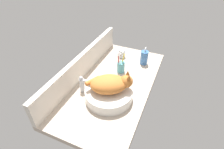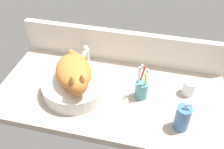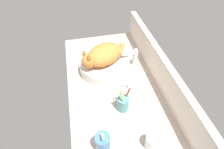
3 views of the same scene
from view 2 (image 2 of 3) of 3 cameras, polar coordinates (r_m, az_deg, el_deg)
name	(u,v)px [view 2 (image 2 of 3)]	position (r cm, az deg, el deg)	size (l,w,h in cm)	color
ground_plane	(110,94)	(129.31, -0.41, -4.44)	(114.76, 58.02, 4.00)	#B2A08E
backsplash_panel	(121,46)	(142.19, 2.17, 6.52)	(114.76, 3.60, 19.09)	silver
sink_basin	(75,85)	(126.79, -8.36, -2.46)	(33.15, 33.15, 7.61)	silver
cat	(74,73)	(119.40, -8.66, 0.43)	(26.94, 30.11, 14.00)	#CC7533
faucet	(86,56)	(138.84, -6.03, 4.18)	(3.60, 11.83, 13.60)	silver
soap_dispenser	(182,118)	(112.42, 15.81, -9.49)	(6.64, 6.64, 15.69)	#3F72B2
toothbrush_cup	(141,89)	(122.60, 6.75, -3.23)	(6.42, 6.42, 18.73)	teal
water_glass	(189,88)	(130.23, 17.16, -3.04)	(6.43, 6.43, 7.73)	white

